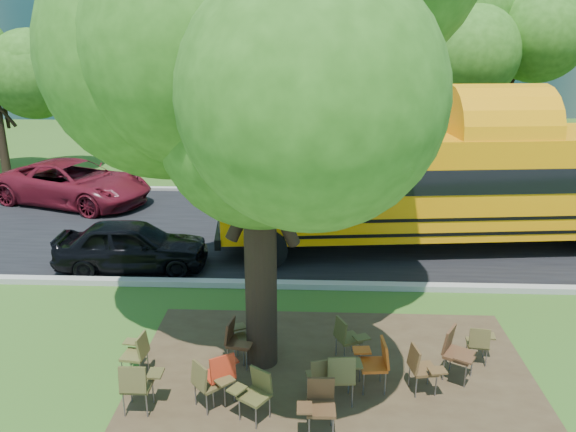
{
  "coord_description": "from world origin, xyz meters",
  "views": [
    {
      "loc": [
        0.57,
        -9.03,
        5.82
      ],
      "look_at": [
        0.01,
        4.14,
        1.4
      ],
      "focal_mm": 35.0,
      "sensor_mm": 36.0,
      "label": 1
    }
  ],
  "objects_px": {
    "chair_1": "(207,381)",
    "school_bus": "(483,181)",
    "chair_9": "(252,332)",
    "main_tree": "(257,60)",
    "chair_12": "(456,350)",
    "chair_7": "(421,366)",
    "chair_0": "(138,382)",
    "chair_13": "(480,341)",
    "chair_2": "(221,371)",
    "chair_11": "(322,374)",
    "chair_5": "(319,401)",
    "chair_3": "(255,390)",
    "chair_8": "(137,350)",
    "black_car": "(132,245)",
    "chair_14": "(347,335)",
    "bg_car_red": "(74,183)",
    "chair_6": "(376,359)",
    "chair_10": "(237,339)",
    "chair_4": "(342,373)"
  },
  "relations": [
    {
      "from": "chair_1",
      "to": "school_bus",
      "type": "bearing_deg",
      "value": 97.41
    },
    {
      "from": "chair_9",
      "to": "main_tree",
      "type": "bearing_deg",
      "value": -145.75
    },
    {
      "from": "chair_12",
      "to": "chair_7",
      "type": "bearing_deg",
      "value": -26.59
    },
    {
      "from": "chair_0",
      "to": "chair_12",
      "type": "relative_size",
      "value": 0.96
    },
    {
      "from": "chair_12",
      "to": "chair_13",
      "type": "xyz_separation_m",
      "value": [
        0.55,
        0.5,
        -0.12
      ]
    },
    {
      "from": "chair_2",
      "to": "chair_11",
      "type": "bearing_deg",
      "value": -29.1
    },
    {
      "from": "chair_7",
      "to": "chair_12",
      "type": "distance_m",
      "value": 0.78
    },
    {
      "from": "main_tree",
      "to": "chair_13",
      "type": "bearing_deg",
      "value": 1.61
    },
    {
      "from": "chair_5",
      "to": "chair_3",
      "type": "bearing_deg",
      "value": -17.16
    },
    {
      "from": "chair_2",
      "to": "chair_8",
      "type": "relative_size",
      "value": 1.09
    },
    {
      "from": "main_tree",
      "to": "chair_7",
      "type": "distance_m",
      "value": 5.58
    },
    {
      "from": "chair_8",
      "to": "black_car",
      "type": "distance_m",
      "value": 4.85
    },
    {
      "from": "chair_3",
      "to": "chair_5",
      "type": "xyz_separation_m",
      "value": [
        0.98,
        -0.28,
        0.03
      ]
    },
    {
      "from": "chair_8",
      "to": "chair_14",
      "type": "height_order",
      "value": "chair_14"
    },
    {
      "from": "chair_2",
      "to": "chair_9",
      "type": "xyz_separation_m",
      "value": [
        0.36,
        1.26,
        -0.01
      ]
    },
    {
      "from": "bg_car_red",
      "to": "chair_5",
      "type": "bearing_deg",
      "value": -124.56
    },
    {
      "from": "chair_6",
      "to": "chair_9",
      "type": "relative_size",
      "value": 1.03
    },
    {
      "from": "school_bus",
      "to": "chair_6",
      "type": "distance_m",
      "value": 7.83
    },
    {
      "from": "school_bus",
      "to": "chair_10",
      "type": "height_order",
      "value": "school_bus"
    },
    {
      "from": "chair_0",
      "to": "chair_9",
      "type": "height_order",
      "value": "chair_0"
    },
    {
      "from": "chair_13",
      "to": "chair_7",
      "type": "bearing_deg",
      "value": -135.02
    },
    {
      "from": "chair_0",
      "to": "chair_1",
      "type": "distance_m",
      "value": 1.08
    },
    {
      "from": "main_tree",
      "to": "chair_3",
      "type": "bearing_deg",
      "value": -88.84
    },
    {
      "from": "chair_8",
      "to": "main_tree",
      "type": "bearing_deg",
      "value": -69.33
    },
    {
      "from": "chair_5",
      "to": "chair_6",
      "type": "xyz_separation_m",
      "value": [
        0.96,
        1.13,
        0.02
      ]
    },
    {
      "from": "chair_3",
      "to": "black_car",
      "type": "xyz_separation_m",
      "value": [
        -3.66,
        5.64,
        0.12
      ]
    },
    {
      "from": "main_tree",
      "to": "chair_7",
      "type": "height_order",
      "value": "main_tree"
    },
    {
      "from": "school_bus",
      "to": "chair_5",
      "type": "bearing_deg",
      "value": -125.42
    },
    {
      "from": "chair_12",
      "to": "chair_11",
      "type": "bearing_deg",
      "value": -42.38
    },
    {
      "from": "chair_0",
      "to": "chair_1",
      "type": "bearing_deg",
      "value": 7.05
    },
    {
      "from": "chair_8",
      "to": "chair_12",
      "type": "height_order",
      "value": "chair_12"
    },
    {
      "from": "chair_5",
      "to": "chair_14",
      "type": "height_order",
      "value": "chair_5"
    },
    {
      "from": "chair_3",
      "to": "bg_car_red",
      "type": "distance_m",
      "value": 13.29
    },
    {
      "from": "chair_8",
      "to": "chair_3",
      "type": "bearing_deg",
      "value": -108.69
    },
    {
      "from": "chair_5",
      "to": "chair_7",
      "type": "relative_size",
      "value": 1.03
    },
    {
      "from": "chair_11",
      "to": "chair_13",
      "type": "relative_size",
      "value": 1.07
    },
    {
      "from": "chair_6",
      "to": "bg_car_red",
      "type": "xyz_separation_m",
      "value": [
        -9.31,
        10.21,
        0.18
      ]
    },
    {
      "from": "chair_2",
      "to": "chair_14",
      "type": "relative_size",
      "value": 1.09
    },
    {
      "from": "chair_2",
      "to": "chair_6",
      "type": "distance_m",
      "value": 2.57
    },
    {
      "from": "chair_5",
      "to": "chair_13",
      "type": "bearing_deg",
      "value": -147.58
    },
    {
      "from": "chair_10",
      "to": "chair_9",
      "type": "bearing_deg",
      "value": 144.41
    },
    {
      "from": "chair_12",
      "to": "black_car",
      "type": "bearing_deg",
      "value": -91.69
    },
    {
      "from": "school_bus",
      "to": "chair_14",
      "type": "bearing_deg",
      "value": -129.48
    },
    {
      "from": "main_tree",
      "to": "chair_7",
      "type": "xyz_separation_m",
      "value": [
        2.71,
        -0.8,
        -4.82
      ]
    },
    {
      "from": "bg_car_red",
      "to": "chair_0",
      "type": "bearing_deg",
      "value": -134.31
    },
    {
      "from": "chair_1",
      "to": "chair_3",
      "type": "bearing_deg",
      "value": 34.29
    },
    {
      "from": "chair_3",
      "to": "chair_5",
      "type": "height_order",
      "value": "chair_5"
    },
    {
      "from": "chair_7",
      "to": "chair_9",
      "type": "bearing_deg",
      "value": -117.62
    },
    {
      "from": "chair_4",
      "to": "chair_9",
      "type": "relative_size",
      "value": 1.05
    },
    {
      "from": "chair_1",
      "to": "chair_13",
      "type": "height_order",
      "value": "chair_1"
    }
  ]
}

